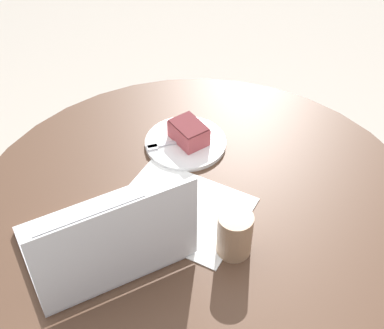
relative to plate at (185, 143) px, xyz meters
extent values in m
cylinder|color=#4C3323|center=(0.13, -0.21, -0.38)|extent=(0.11, 0.11, 0.68)
cylinder|color=#4C3323|center=(0.13, -0.21, -0.02)|extent=(1.11, 1.11, 0.03)
cube|color=white|center=(0.09, -0.22, 0.00)|extent=(0.32, 0.26, 0.00)
cylinder|color=white|center=(0.00, 0.00, 0.00)|extent=(0.22, 0.22, 0.01)
cube|color=#B74C51|center=(0.01, 0.01, 0.03)|extent=(0.12, 0.11, 0.05)
cube|color=maroon|center=(0.01, 0.01, 0.06)|extent=(0.11, 0.11, 0.00)
cube|color=silver|center=(-0.01, -0.01, 0.01)|extent=(0.14, 0.12, 0.00)
cube|color=silver|center=(-0.07, -0.06, 0.01)|extent=(0.04, 0.04, 0.00)
cylinder|color=#997556|center=(0.24, -0.28, 0.05)|extent=(0.08, 0.08, 0.11)
cube|color=silver|center=(-0.03, -0.38, 0.00)|extent=(0.40, 0.41, 0.02)
cube|color=black|center=(-0.03, -0.38, 0.01)|extent=(0.28, 0.30, 0.00)
cube|color=silver|center=(0.07, -0.46, 0.12)|extent=(0.21, 0.26, 0.22)
cube|color=black|center=(0.07, -0.45, 0.12)|extent=(0.19, 0.25, 0.20)
camera|label=1|loc=(0.46, -0.97, 0.93)|focal=50.00mm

